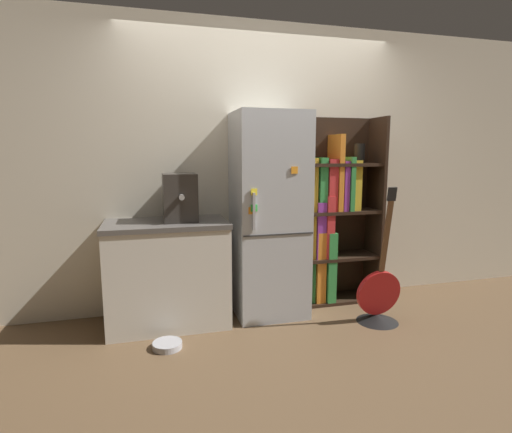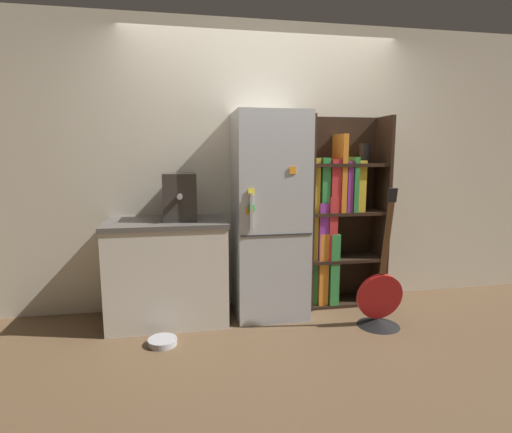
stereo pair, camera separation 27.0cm
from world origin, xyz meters
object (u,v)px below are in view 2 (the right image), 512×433
espresso_machine (180,197)px  pet_bowl (162,341)px  bookshelf (335,219)px  guitar (379,306)px  refrigerator (269,216)px

espresso_machine → pet_bowl: bearing=-108.7°
bookshelf → guitar: size_ratio=1.51×
espresso_machine → guitar: (1.61, -0.45, -0.90)m
refrigerator → guitar: size_ratio=1.52×
refrigerator → guitar: 1.20m
espresso_machine → guitar: bearing=-15.8°
bookshelf → guitar: bookshelf is taller
guitar → refrigerator: bearing=151.5°
refrigerator → espresso_machine: 0.79m
refrigerator → bookshelf: (0.67, 0.14, -0.07)m
guitar → bookshelf: bearing=106.5°
bookshelf → pet_bowl: size_ratio=8.07×
refrigerator → bookshelf: refrigerator is taller
bookshelf → espresso_machine: (-1.43, -0.14, 0.25)m
guitar → espresso_machine: bearing=164.2°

